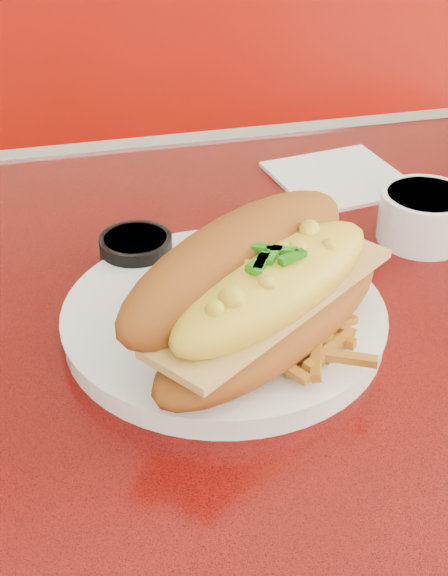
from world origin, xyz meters
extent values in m
cube|color=silver|center=(0.00, 0.40, 0.75)|extent=(1.22, 0.03, 0.04)
cube|color=#9F130A|center=(0.00, 0.78, 0.23)|extent=(1.20, 0.50, 0.45)
cube|color=#9F130A|center=(0.00, 1.00, 0.68)|extent=(1.20, 0.08, 0.45)
cylinder|color=white|center=(-0.22, 0.02, 0.78)|extent=(0.30, 0.30, 0.02)
cylinder|color=white|center=(-0.22, 0.02, 0.79)|extent=(0.31, 0.31, 0.00)
ellipsoid|color=#964E18|center=(-0.19, -0.04, 0.81)|extent=(0.24, 0.20, 0.05)
cube|color=tan|center=(-0.19, -0.04, 0.83)|extent=(0.21, 0.18, 0.01)
ellipsoid|color=yellow|center=(-0.19, -0.04, 0.84)|extent=(0.21, 0.17, 0.05)
ellipsoid|color=#964E18|center=(-0.21, -0.01, 0.85)|extent=(0.25, 0.21, 0.09)
cube|color=silver|center=(-0.16, 0.02, 0.79)|extent=(0.03, 0.12, 0.00)
cube|color=silver|center=(-0.17, 0.09, 0.79)|extent=(0.02, 0.03, 0.00)
cylinder|color=white|center=(0.00, 0.11, 0.79)|extent=(0.09, 0.09, 0.05)
cylinder|color=black|center=(0.00, 0.11, 0.81)|extent=(0.08, 0.08, 0.01)
cylinder|color=black|center=(-0.27, 0.12, 0.79)|extent=(0.07, 0.07, 0.03)
cylinder|color=#DE8650|center=(-0.27, 0.12, 0.80)|extent=(0.06, 0.06, 0.01)
cube|color=white|center=(-0.03, 0.25, 0.77)|extent=(0.15, 0.15, 0.00)
camera|label=1|loc=(-0.34, -0.49, 1.16)|focal=50.00mm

